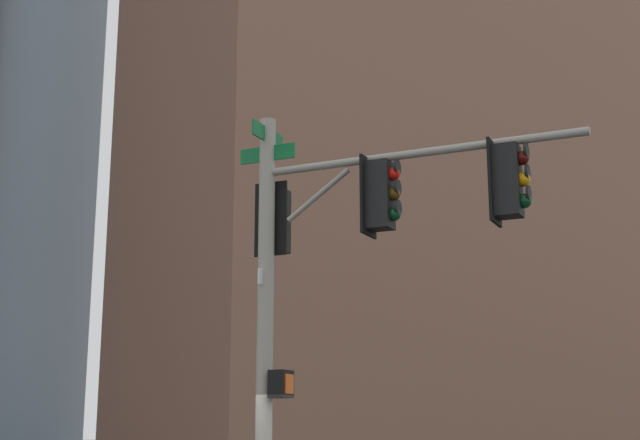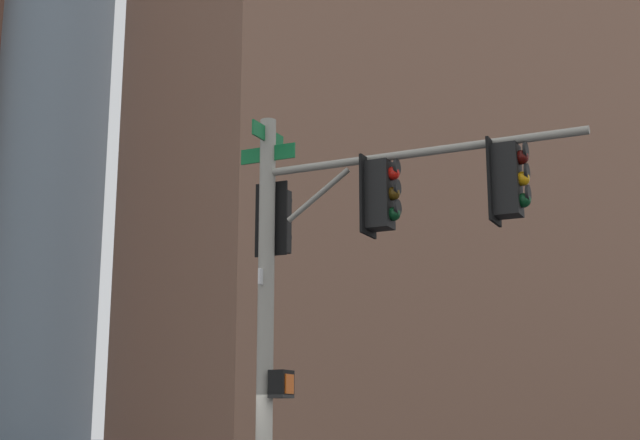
{
  "view_description": "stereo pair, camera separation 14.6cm",
  "coord_description": "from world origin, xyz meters",
  "views": [
    {
      "loc": [
        4.6,
        12.46,
        2.12
      ],
      "look_at": [
        -0.63,
        0.69,
        5.04
      ],
      "focal_mm": 50.06,
      "sensor_mm": 36.0,
      "label": 1
    },
    {
      "loc": [
        4.47,
        12.51,
        2.12
      ],
      "look_at": [
        -0.63,
        0.69,
        5.04
      ],
      "focal_mm": 50.06,
      "sensor_mm": 36.0,
      "label": 2
    }
  ],
  "objects": [
    {
      "name": "signal_pole_assembly",
      "position": [
        -0.79,
        0.79,
        4.48
      ],
      "size": [
        3.59,
        4.18,
        6.73
      ],
      "rotation": [
        0.0,
        0.0,
        2.29
      ],
      "color": "#9E998C",
      "rests_on": "ground_plane"
    },
    {
      "name": "building_brick_midblock",
      "position": [
        -28.23,
        -29.11,
        18.47
      ],
      "size": [
        19.36,
        18.43,
        36.95
      ],
      "primitive_type": "cube",
      "color": "brown",
      "rests_on": "ground_plane"
    }
  ]
}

